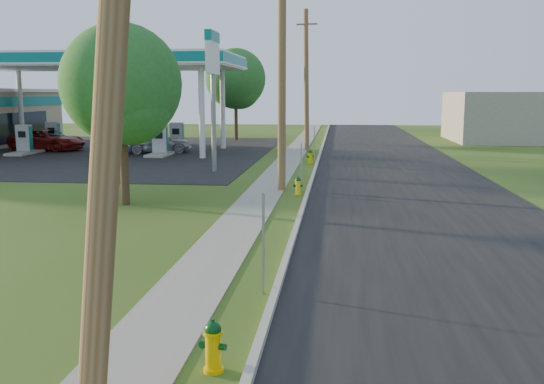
# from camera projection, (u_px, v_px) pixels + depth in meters

# --- Properties ---
(road) EXTENTS (8.00, 120.00, 0.02)m
(road) POSITION_uv_depth(u_px,v_px,m) (438.00, 232.00, 17.06)
(road) COLOR black
(road) RESTS_ON ground
(curb) EXTENTS (0.15, 120.00, 0.15)m
(curb) POSITION_uv_depth(u_px,v_px,m) (297.00, 227.00, 17.48)
(curb) COLOR #A09E92
(curb) RESTS_ON ground
(sidewalk) EXTENTS (1.50, 120.00, 0.03)m
(sidewalk) POSITION_uv_depth(u_px,v_px,m) (237.00, 227.00, 17.67)
(sidewalk) COLOR gray
(sidewalk) RESTS_ON ground
(forecourt) EXTENTS (26.00, 28.00, 0.02)m
(forecourt) POSITION_uv_depth(u_px,v_px,m) (75.00, 151.00, 40.85)
(forecourt) COLOR black
(forecourt) RESTS_ON ground
(utility_pole_mid) EXTENTS (1.40, 0.32, 9.80)m
(utility_pole_mid) POSITION_uv_depth(u_px,v_px,m) (282.00, 66.00, 23.68)
(utility_pole_mid) COLOR brown
(utility_pole_mid) RESTS_ON ground
(utility_pole_far) EXTENTS (1.40, 0.32, 9.50)m
(utility_pole_far) POSITION_uv_depth(u_px,v_px,m) (306.00, 80.00, 41.36)
(utility_pole_far) COLOR brown
(utility_pole_far) RESTS_ON ground
(sign_post_near) EXTENTS (0.05, 0.04, 2.00)m
(sign_post_near) POSITION_uv_depth(u_px,v_px,m) (263.00, 244.00, 11.66)
(sign_post_near) COLOR gray
(sign_post_near) RESTS_ON ground
(sign_post_mid) EXTENTS (0.05, 0.04, 2.00)m
(sign_post_mid) POSITION_uv_depth(u_px,v_px,m) (301.00, 169.00, 23.24)
(sign_post_mid) COLOR gray
(sign_post_mid) RESTS_ON ground
(sign_post_far) EXTENTS (0.05, 0.04, 2.00)m
(sign_post_far) POSITION_uv_depth(u_px,v_px,m) (314.00, 144.00, 35.21)
(sign_post_far) COLOR gray
(sign_post_far) RESTS_ON ground
(gas_canopy) EXTENTS (18.18, 9.18, 6.40)m
(gas_canopy) POSITION_uv_depth(u_px,v_px,m) (100.00, 62.00, 39.69)
(gas_canopy) COLOR silver
(gas_canopy) RESTS_ON ground
(fuel_pump_nw) EXTENTS (1.20, 3.20, 1.90)m
(fuel_pump_nw) POSITION_uv_depth(u_px,v_px,m) (25.00, 143.00, 39.04)
(fuel_pump_nw) COLOR #A09E92
(fuel_pump_nw) RESTS_ON ground
(fuel_pump_ne) EXTENTS (1.20, 3.20, 1.90)m
(fuel_pump_ne) POSITION_uv_depth(u_px,v_px,m) (160.00, 144.00, 38.07)
(fuel_pump_ne) COLOR #A09E92
(fuel_pump_ne) RESTS_ON ground
(fuel_pump_sw) EXTENTS (1.20, 3.20, 1.90)m
(fuel_pump_sw) POSITION_uv_depth(u_px,v_px,m) (53.00, 139.00, 42.97)
(fuel_pump_sw) COLOR #A09E92
(fuel_pump_sw) RESTS_ON ground
(fuel_pump_se) EXTENTS (1.20, 3.20, 1.90)m
(fuel_pump_se) POSITION_uv_depth(u_px,v_px,m) (177.00, 140.00, 42.00)
(fuel_pump_se) COLOR #A09E92
(fuel_pump_se) RESTS_ON ground
(price_pylon) EXTENTS (0.34, 2.04, 6.85)m
(price_pylon) POSITION_uv_depth(u_px,v_px,m) (213.00, 61.00, 29.42)
(price_pylon) COLOR gray
(price_pylon) RESTS_ON ground
(distant_building) EXTENTS (14.00, 10.00, 4.00)m
(distant_building) POSITION_uv_depth(u_px,v_px,m) (539.00, 117.00, 49.62)
(distant_building) COLOR gray
(distant_building) RESTS_ON ground
(tree_verge) EXTENTS (4.14, 4.14, 6.27)m
(tree_verge) POSITION_uv_depth(u_px,v_px,m) (123.00, 89.00, 20.64)
(tree_verge) COLOR #352817
(tree_verge) RESTS_ON ground
(tree_lot) EXTENTS (5.02, 5.02, 7.61)m
(tree_lot) POSITION_uv_depth(u_px,v_px,m) (237.00, 81.00, 50.24)
(tree_lot) COLOR #352817
(tree_lot) RESTS_ON ground
(hydrant_near) EXTENTS (0.40, 0.36, 0.77)m
(hydrant_near) POSITION_uv_depth(u_px,v_px,m) (213.00, 346.00, 8.45)
(hydrant_near) COLOR #DAAC00
(hydrant_near) RESTS_ON ground
(hydrant_mid) EXTENTS (0.37, 0.33, 0.72)m
(hydrant_mid) POSITION_uv_depth(u_px,v_px,m) (298.00, 186.00, 23.33)
(hydrant_mid) COLOR yellow
(hydrant_mid) RESTS_ON ground
(hydrant_far) EXTENTS (0.41, 0.37, 0.80)m
(hydrant_far) POSITION_uv_depth(u_px,v_px,m) (310.00, 157.00, 33.74)
(hydrant_far) COLOR #E7C300
(hydrant_far) RESTS_ON ground
(car_red) EXTENTS (5.57, 3.31, 1.45)m
(car_red) POSITION_uv_depth(u_px,v_px,m) (48.00, 140.00, 41.57)
(car_red) COLOR maroon
(car_red) RESTS_ON ground
(car_silver) EXTENTS (4.84, 3.30, 1.53)m
(car_silver) POSITION_uv_depth(u_px,v_px,m) (155.00, 142.00, 39.73)
(car_silver) COLOR #AEB1B6
(car_silver) RESTS_ON ground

